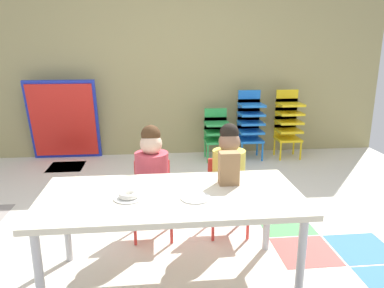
# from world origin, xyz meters

# --- Properties ---
(ground_plane) EXTENTS (6.06, 4.66, 0.02)m
(ground_plane) POSITION_xyz_m (-0.00, 0.00, -0.01)
(ground_plane) COLOR silver
(back_wall) EXTENTS (6.06, 0.10, 2.54)m
(back_wall) POSITION_xyz_m (0.00, 2.33, 1.27)
(back_wall) COLOR tan
(back_wall) RESTS_ON ground_plane
(craft_table) EXTENTS (1.62, 0.77, 0.62)m
(craft_table) POSITION_xyz_m (-0.12, -0.70, 0.56)
(craft_table) COLOR beige
(craft_table) RESTS_ON ground_plane
(seated_child_near_camera) EXTENTS (0.33, 0.33, 0.92)m
(seated_child_near_camera) POSITION_xyz_m (-0.24, -0.09, 0.55)
(seated_child_near_camera) COLOR red
(seated_child_near_camera) RESTS_ON ground_plane
(seated_child_middle_seat) EXTENTS (0.32, 0.31, 0.92)m
(seated_child_middle_seat) POSITION_xyz_m (0.37, -0.09, 0.55)
(seated_child_middle_seat) COLOR red
(seated_child_middle_seat) RESTS_ON ground_plane
(kid_chair_green_stack) EXTENTS (0.32, 0.30, 0.68)m
(kid_chair_green_stack) POSITION_xyz_m (0.62, 1.95, 0.40)
(kid_chair_green_stack) COLOR green
(kid_chair_green_stack) RESTS_ON ground_plane
(kid_chair_blue_stack) EXTENTS (0.32, 0.30, 0.92)m
(kid_chair_blue_stack) POSITION_xyz_m (1.08, 1.95, 0.52)
(kid_chair_blue_stack) COLOR blue
(kid_chair_blue_stack) RESTS_ON ground_plane
(kid_chair_yellow_stack) EXTENTS (0.32, 0.30, 0.92)m
(kid_chair_yellow_stack) POSITION_xyz_m (1.61, 1.95, 0.52)
(kid_chair_yellow_stack) COLOR yellow
(kid_chair_yellow_stack) RESTS_ON ground_plane
(folded_activity_table) EXTENTS (0.90, 0.29, 1.09)m
(folded_activity_table) POSITION_xyz_m (-1.41, 2.13, 0.54)
(folded_activity_table) COLOR #1E33BF
(folded_activity_table) RESTS_ON ground_plane
(paper_bag_brown) EXTENTS (0.13, 0.09, 0.22)m
(paper_bag_brown) POSITION_xyz_m (0.27, -0.57, 0.73)
(paper_bag_brown) COLOR #9E754C
(paper_bag_brown) RESTS_ON craft_table
(paper_plate_near_edge) EXTENTS (0.18, 0.18, 0.01)m
(paper_plate_near_edge) POSITION_xyz_m (-0.37, -0.75, 0.62)
(paper_plate_near_edge) COLOR white
(paper_plate_near_edge) RESTS_ON craft_table
(paper_plate_center_table) EXTENTS (0.18, 0.18, 0.01)m
(paper_plate_center_table) POSITION_xyz_m (0.03, -0.79, 0.62)
(paper_plate_center_table) COLOR white
(paper_plate_center_table) RESTS_ON craft_table
(donut_powdered_on_plate) EXTENTS (0.12, 0.12, 0.03)m
(donut_powdered_on_plate) POSITION_xyz_m (-0.37, -0.75, 0.64)
(donut_powdered_on_plate) COLOR white
(donut_powdered_on_plate) RESTS_ON craft_table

